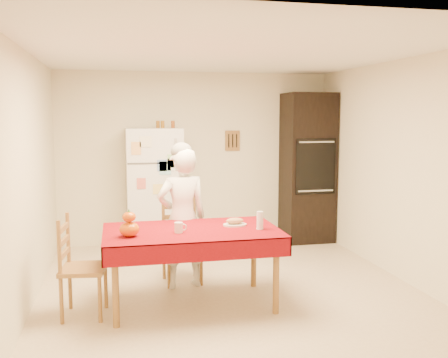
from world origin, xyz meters
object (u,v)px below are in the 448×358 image
object	(u,v)px
wine_glass	(260,220)
bread_plate	(235,225)
refrigerator	(154,189)
pumpkin_lower	(129,229)
coffee_mug	(179,228)
oven_cabinet	(308,168)
chair_far	(181,237)
seated_woman	(182,218)
chair_left	(76,263)
dining_table	(192,236)

from	to	relation	value
wine_glass	bread_plate	xyz separation A→B (m)	(-0.20, 0.20, -0.08)
refrigerator	pumpkin_lower	xyz separation A→B (m)	(-0.41, -2.35, -0.02)
bread_plate	coffee_mug	bearing A→B (deg)	-162.64
oven_cabinet	refrigerator	bearing A→B (deg)	-178.82
chair_far	pumpkin_lower	bearing A→B (deg)	-126.26
coffee_mug	pumpkin_lower	xyz separation A→B (m)	(-0.46, -0.05, 0.02)
oven_cabinet	chair_far	bearing A→B (deg)	-144.89
seated_woman	bread_plate	bearing A→B (deg)	125.47
wine_glass	oven_cabinet	bearing A→B (deg)	58.81
oven_cabinet	coffee_mug	size ratio (longest dim) A/B	22.00
chair_far	chair_left	xyz separation A→B (m)	(-1.08, -0.81, 0.00)
dining_table	chair_left	distance (m)	1.11
chair_far	bread_plate	distance (m)	0.87
refrigerator	coffee_mug	distance (m)	2.30
oven_cabinet	chair_far	xyz separation A→B (m)	(-2.10, -1.47, -0.59)
chair_left	wine_glass	world-z (taller)	chair_left
coffee_mug	oven_cabinet	bearing A→B (deg)	46.48
oven_cabinet	bread_plate	xyz separation A→B (m)	(-1.63, -2.16, -0.33)
chair_left	pumpkin_lower	size ratio (longest dim) A/B	5.19
dining_table	oven_cabinet	bearing A→B (deg)	46.99
seated_woman	dining_table	bearing A→B (deg)	83.06
seated_woman	coffee_mug	distance (m)	0.68
oven_cabinet	pumpkin_lower	bearing A→B (deg)	-138.26
chair_far	pumpkin_lower	xyz separation A→B (m)	(-0.59, -0.92, 0.32)
chair_far	seated_woman	world-z (taller)	seated_woman
oven_cabinet	seated_woman	distance (m)	2.71
seated_woman	wine_glass	size ratio (longest dim) A/B	8.68
refrigerator	chair_far	size ratio (longest dim) A/B	1.79
seated_woman	chair_left	bearing A→B (deg)	20.41
pumpkin_lower	chair_far	bearing A→B (deg)	57.39
refrigerator	dining_table	world-z (taller)	refrigerator
wine_glass	seated_woman	bearing A→B (deg)	134.66
dining_table	chair_far	xyz separation A→B (m)	(-0.01, 0.76, -0.18)
wine_glass	chair_far	bearing A→B (deg)	126.84
chair_left	refrigerator	bearing A→B (deg)	-14.68
dining_table	bread_plate	distance (m)	0.46
seated_woman	refrigerator	bearing A→B (deg)	-92.91
oven_cabinet	seated_woman	bearing A→B (deg)	-141.42
wine_glass	bread_plate	world-z (taller)	wine_glass
chair_far	chair_left	size ratio (longest dim) A/B	1.00
oven_cabinet	chair_far	distance (m)	2.63
chair_left	wine_glass	xyz separation A→B (m)	(1.75, -0.08, 0.34)
seated_woman	coffee_mug	size ratio (longest dim) A/B	15.27
refrigerator	chair_far	distance (m)	1.48
dining_table	pumpkin_lower	xyz separation A→B (m)	(-0.60, -0.16, 0.14)
refrigerator	oven_cabinet	distance (m)	2.29
oven_cabinet	wine_glass	world-z (taller)	oven_cabinet
dining_table	chair_left	bearing A→B (deg)	-177.50
refrigerator	seated_woman	xyz separation A→B (m)	(0.17, -1.63, -0.09)
refrigerator	coffee_mug	size ratio (longest dim) A/B	17.00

